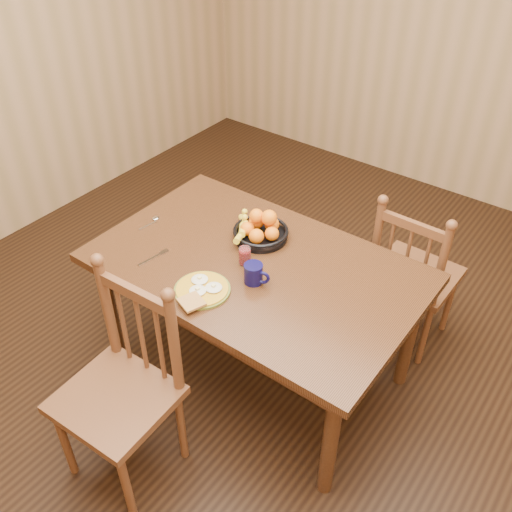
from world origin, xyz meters
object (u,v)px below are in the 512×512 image
Objects in this scene: chair_near at (122,389)px; breakfast_plate at (202,290)px; fruit_bowl at (260,229)px; chair_far at (412,275)px; coffee_mug at (254,274)px; dining_table at (256,277)px.

chair_near is 0.56m from breakfast_plate.
fruit_bowl is at bearing 94.55° from breakfast_plate.
chair_far is 0.91m from fruit_bowl.
coffee_mug is 0.36m from fruit_bowl.
dining_table is 1.54× the size of chair_near.
chair_far is 0.93× the size of chair_near.
chair_far is at bearing 58.70° from breakfast_plate.
dining_table is at bearing 123.32° from coffee_mug.
breakfast_plate is 2.27× the size of coffee_mug.
chair_far reaches higher than fruit_bowl.
breakfast_plate is 0.26m from coffee_mug.
dining_table is at bearing -58.05° from fruit_bowl.
fruit_bowl is (-0.67, -0.53, 0.33)m from chair_far.
coffee_mug is (-0.48, -0.83, 0.33)m from chair_far.
coffee_mug is (0.20, 0.70, 0.30)m from chair_near.
chair_near is at bearing -95.51° from breakfast_plate.
fruit_bowl reaches higher than dining_table.
chair_near is at bearing -98.82° from dining_table.
chair_near is at bearing -90.45° from fruit_bowl.
breakfast_plate is at bearing 81.62° from chair_near.
chair_near is 1.04m from fruit_bowl.
chair_far is 7.29× the size of coffee_mug.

